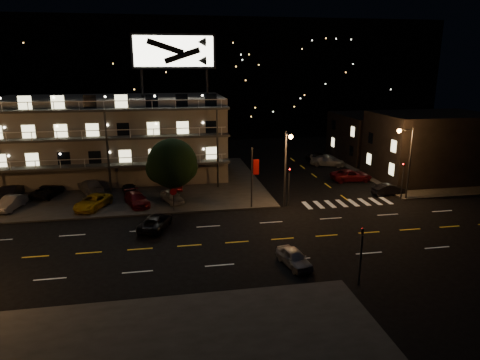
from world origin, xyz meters
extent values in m
plane|color=black|center=(0.00, 0.00, 0.00)|extent=(140.00, 140.00, 0.00)
cube|color=#323230|center=(-14.00, 20.00, 0.07)|extent=(44.00, 24.00, 0.15)
cube|color=#323230|center=(30.00, 20.00, 0.07)|extent=(16.00, 24.00, 0.15)
cube|color=gray|center=(-10.00, 24.00, 5.00)|extent=(28.00, 12.00, 10.00)
cube|color=gray|center=(-10.00, 24.00, 10.25)|extent=(28.00, 12.00, 0.50)
cube|color=#323230|center=(-10.00, 17.10, 3.15)|extent=(28.00, 1.80, 0.25)
cube|color=#323230|center=(-10.00, 17.10, 6.35)|extent=(28.00, 1.80, 0.25)
cube|color=#323230|center=(-10.00, 17.10, 9.55)|extent=(28.00, 1.80, 0.25)
cylinder|color=black|center=(-6.00, 22.00, 12.25)|extent=(0.36, 0.36, 3.50)
cylinder|color=black|center=(2.00, 22.00, 12.25)|extent=(0.36, 0.36, 3.50)
cube|color=black|center=(-2.00, 22.00, 16.00)|extent=(10.20, 0.50, 4.20)
cube|color=white|center=(-2.00, 21.70, 16.00)|extent=(9.60, 0.06, 3.60)
cube|color=black|center=(30.00, 16.00, 4.25)|extent=(14.00, 10.00, 8.50)
cube|color=black|center=(30.00, 28.00, 3.50)|extent=(14.00, 12.00, 7.00)
cube|color=black|center=(0.00, 70.00, 12.00)|extent=(120.00, 20.00, 24.00)
cylinder|color=#2D2D30|center=(8.50, 8.30, 4.00)|extent=(0.20, 0.20, 8.00)
cylinder|color=#2D2D30|center=(8.50, 7.50, 7.80)|extent=(0.12, 1.80, 0.12)
sphere|color=orange|center=(8.50, 6.70, 7.70)|extent=(0.44, 0.44, 0.44)
cylinder|color=#2D2D30|center=(22.50, 8.30, 4.00)|extent=(0.20, 0.20, 8.00)
cylinder|color=#2D2D30|center=(21.70, 8.30, 7.80)|extent=(1.80, 0.12, 0.12)
sphere|color=orange|center=(20.90, 8.30, 7.70)|extent=(0.44, 0.44, 0.44)
cylinder|color=#2D2D30|center=(9.00, 8.50, 1.80)|extent=(0.14, 0.14, 3.60)
imported|color=black|center=(9.00, 8.50, 4.10)|extent=(0.20, 0.16, 1.00)
sphere|color=#FF0C0C|center=(9.00, 8.38, 4.00)|extent=(0.14, 0.14, 0.14)
cylinder|color=#2D2D30|center=(9.00, -8.50, 1.80)|extent=(0.14, 0.14, 3.60)
imported|color=black|center=(9.00, -8.50, 4.10)|extent=(0.20, 0.16, 1.00)
sphere|color=#FF0C0C|center=(9.00, -8.38, 4.00)|extent=(0.14, 0.14, 0.14)
cylinder|color=#2D2D30|center=(22.00, 8.50, 1.80)|extent=(0.14, 0.14, 3.60)
imported|color=black|center=(22.00, 8.50, 4.10)|extent=(0.16, 0.20, 1.00)
sphere|color=#FF0C0C|center=(21.88, 8.50, 4.00)|extent=(0.14, 0.14, 0.14)
cylinder|color=#2D2D30|center=(5.00, 8.40, 3.20)|extent=(0.16, 0.16, 6.40)
cube|color=#A30B0E|center=(5.45, 8.40, 4.40)|extent=(0.60, 0.04, 1.60)
cylinder|color=#2D2D30|center=(-3.00, 8.60, 1.10)|extent=(0.08, 0.08, 2.20)
cylinder|color=#A30B0E|center=(-3.00, 8.55, 2.15)|extent=(0.91, 0.04, 0.91)
cylinder|color=black|center=(-2.92, 11.56, 1.37)|extent=(0.51, 0.51, 2.43)
sphere|color=black|center=(-2.92, 11.56, 4.40)|extent=(5.27, 5.27, 5.27)
sphere|color=black|center=(-4.14, 11.96, 3.80)|extent=(3.24, 3.24, 3.24)
sphere|color=black|center=(-1.81, 11.15, 4.00)|extent=(3.04, 3.04, 3.04)
imported|color=#94959A|center=(-19.41, 11.97, 0.83)|extent=(2.36, 4.37, 1.37)
imported|color=gold|center=(-11.20, 10.86, 0.82)|extent=(3.94, 5.31, 1.34)
imported|color=#5D0D14|center=(-6.78, 11.05, 0.81)|extent=(3.22, 4.87, 1.31)
imported|color=#94959A|center=(-3.11, 11.45, 0.78)|extent=(2.82, 4.01, 1.27)
imported|color=black|center=(-20.53, 15.81, 0.92)|extent=(1.85, 4.76, 1.54)
imported|color=black|center=(-16.80, 16.06, 0.80)|extent=(3.27, 5.05, 1.29)
imported|color=#94959A|center=(-12.31, 16.82, 0.89)|extent=(3.99, 5.49, 1.48)
imported|color=black|center=(-7.80, 15.39, 0.77)|extent=(2.12, 3.87, 1.25)
imported|color=#5D0D14|center=(-2.40, 16.40, 0.78)|extent=(1.55, 3.91, 1.26)
imported|color=black|center=(21.46, 10.26, 0.63)|extent=(3.95, 1.72, 1.26)
imported|color=#5D0D14|center=(19.75, 16.60, 0.73)|extent=(5.26, 2.48, 1.45)
imported|color=#94959A|center=(19.81, 25.05, 0.74)|extent=(5.48, 3.79, 1.47)
imported|color=black|center=(19.71, 28.68, 0.71)|extent=(4.49, 3.13, 1.42)
imported|color=#94959A|center=(5.48, -5.00, 0.63)|extent=(2.20, 3.94, 1.27)
imported|color=black|center=(-4.78, 4.34, 0.65)|extent=(3.51, 5.10, 1.30)
camera|label=1|loc=(-3.64, -32.97, 14.64)|focal=32.00mm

